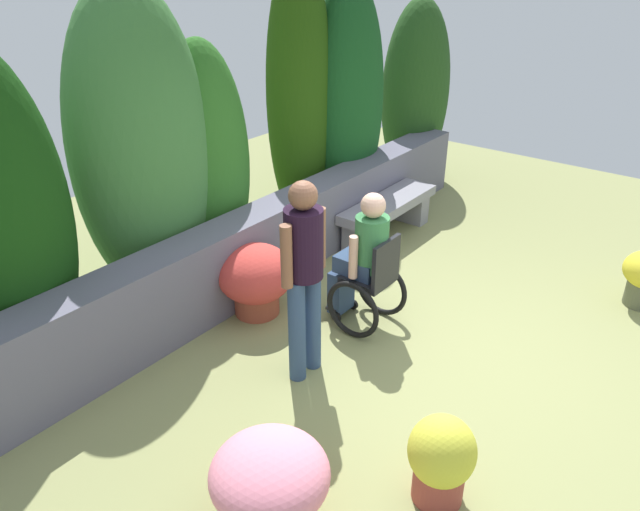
{
  "coord_description": "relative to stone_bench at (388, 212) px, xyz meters",
  "views": [
    {
      "loc": [
        -3.94,
        -1.74,
        3.19
      ],
      "look_at": [
        -0.4,
        1.02,
        0.85
      ],
      "focal_mm": 33.52,
      "sensor_mm": 36.0,
      "label": 1
    }
  ],
  "objects": [
    {
      "name": "stone_retaining_wall",
      "position": [
        -1.78,
        0.44,
        0.09
      ],
      "size": [
        7.44,
        0.41,
        0.84
      ],
      "primitive_type": "cube",
      "color": "slate",
      "rests_on": "ground"
    },
    {
      "name": "hedge_backdrop",
      "position": [
        -1.79,
        1.01,
        1.08
      ],
      "size": [
        8.63,
        1.2,
        3.2
      ],
      "color": "#0E420E",
      "rests_on": "ground"
    },
    {
      "name": "flower_pot_small_foreground",
      "position": [
        -2.22,
        0.09,
        0.05
      ],
      "size": [
        0.73,
        0.73,
        0.71
      ],
      "color": "#9D442F",
      "rests_on": "ground"
    },
    {
      "name": "person_standing_companion",
      "position": [
        -2.63,
        -0.85,
        0.65
      ],
      "size": [
        0.49,
        0.3,
        1.7
      ],
      "rotation": [
        0.0,
        0.0,
        -0.13
      ],
      "color": "navy",
      "rests_on": "ground"
    },
    {
      "name": "ground_plane",
      "position": [
        -1.78,
        -1.68,
        -0.33
      ],
      "size": [
        11.81,
        11.81,
        0.0
      ],
      "primitive_type": "plane",
      "color": "#8C9058"
    },
    {
      "name": "stone_bench",
      "position": [
        0.0,
        0.0,
        0.0
      ],
      "size": [
        1.55,
        0.44,
        0.49
      ],
      "rotation": [
        0.0,
        0.0,
        -0.02
      ],
      "color": "gray",
      "rests_on": "ground"
    },
    {
      "name": "flower_pot_terracotta_by_wall",
      "position": [
        -3.11,
        -2.34,
        0.0
      ],
      "size": [
        0.43,
        0.43,
        0.64
      ],
      "color": "#9F4037",
      "rests_on": "ground"
    },
    {
      "name": "person_in_wheelchair",
      "position": [
        -1.74,
        -0.83,
        0.29
      ],
      "size": [
        0.53,
        0.66,
        1.33
      ],
      "rotation": [
        0.0,
        0.0,
        0.0
      ],
      "color": "black",
      "rests_on": "ground"
    },
    {
      "name": "flower_pot_purple_near",
      "position": [
        -3.88,
        -1.6,
        -0.01
      ],
      "size": [
        0.74,
        0.74,
        0.58
      ],
      "color": "#9B4528",
      "rests_on": "ground"
    }
  ]
}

